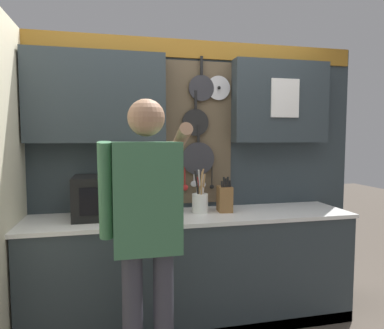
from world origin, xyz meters
The scene contains 7 objects.
ground_plane centered at (0.00, 0.00, 0.00)m, with size 14.00×14.00×0.00m, color brown.
base_cabinet_counter centered at (0.00, 0.00, 0.44)m, with size 2.57×0.59×0.89m.
back_wall_unit centered at (-0.01, 0.26, 1.46)m, with size 3.14×0.22×2.32m.
microwave centered at (-0.64, 0.05, 1.05)m, with size 0.53×0.36×0.32m.
knife_block centered at (0.28, 0.05, 1.00)m, with size 0.12×0.16×0.29m.
utensil_crock centered at (0.07, 0.05, 0.98)m, with size 0.13×0.13×0.36m.
person centered at (-0.42, -0.66, 1.03)m, with size 0.54×0.65×1.71m.
Camera 1 is at (-0.60, -2.60, 1.50)m, focal length 32.00 mm.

